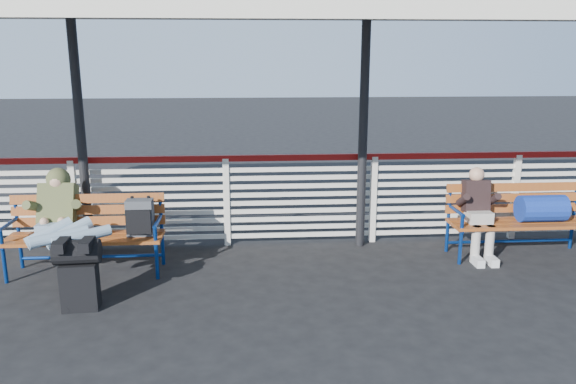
{
  "coord_description": "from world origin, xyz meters",
  "views": [
    {
      "loc": [
        0.3,
        -5.44,
        2.51
      ],
      "look_at": [
        0.76,
        1.0,
        0.95
      ],
      "focal_mm": 35.0,
      "sensor_mm": 36.0,
      "label": 1
    }
  ],
  "objects": [
    {
      "name": "bench_right",
      "position": [
        3.87,
        1.2,
        0.59
      ],
      "size": [
        1.8,
        0.56,
        0.92
      ],
      "color": "#98541D",
      "rests_on": "ground"
    },
    {
      "name": "fence",
      "position": [
        0.0,
        1.9,
        0.66
      ],
      "size": [
        12.08,
        0.08,
        1.24
      ],
      "color": "silver",
      "rests_on": "ground"
    },
    {
      "name": "companion_person",
      "position": [
        3.2,
        1.2,
        0.6
      ],
      "size": [
        0.32,
        0.66,
        1.15
      ],
      "color": "#ADA69C",
      "rests_on": "ground"
    },
    {
      "name": "ground",
      "position": [
        0.0,
        0.0,
        0.0
      ],
      "size": [
        60.0,
        60.0,
        0.0
      ],
      "primitive_type": "plane",
      "color": "black",
      "rests_on": "ground"
    },
    {
      "name": "traveler_man",
      "position": [
        -1.77,
        0.67,
        0.67
      ],
      "size": [
        0.94,
        1.64,
        0.77
      ],
      "color": "#859DB3",
      "rests_on": "ground"
    },
    {
      "name": "luggage_stack",
      "position": [
        -1.42,
        -0.01,
        0.4
      ],
      "size": [
        0.46,
        0.28,
        0.74
      ],
      "rotation": [
        0.0,
        0.0,
        0.07
      ],
      "color": "black",
      "rests_on": "ground"
    },
    {
      "name": "canopy",
      "position": [
        -0.0,
        0.87,
        3.04
      ],
      "size": [
        12.6,
        3.6,
        3.16
      ],
      "color": "silver",
      "rests_on": "ground"
    },
    {
      "name": "bench_left",
      "position": [
        -1.45,
        1.02,
        0.58
      ],
      "size": [
        1.8,
        0.56,
        0.92
      ],
      "color": "#98541D",
      "rests_on": "ground"
    }
  ]
}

